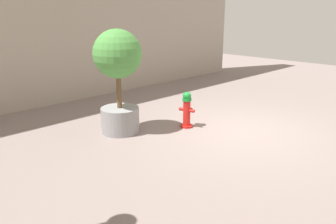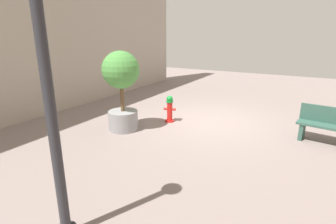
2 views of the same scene
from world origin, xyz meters
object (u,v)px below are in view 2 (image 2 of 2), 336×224
at_px(fire_hydrant, 170,109).
at_px(street_lamp, 45,72).
at_px(bench_near, 328,126).
at_px(planter_tree, 121,84).

relative_size(fire_hydrant, street_lamp, 0.23).
distance_m(fire_hydrant, bench_near, 4.42).
distance_m(bench_near, planter_tree, 5.61).
height_order(fire_hydrant, planter_tree, planter_tree).
xyz_separation_m(bench_near, planter_tree, (5.24, 1.79, 0.90)).
distance_m(bench_near, street_lamp, 6.71).
height_order(planter_tree, street_lamp, street_lamp).
bearing_deg(bench_near, planter_tree, 18.87).
bearing_deg(street_lamp, planter_tree, -62.22).
bearing_deg(bench_near, fire_hydrant, 6.06).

